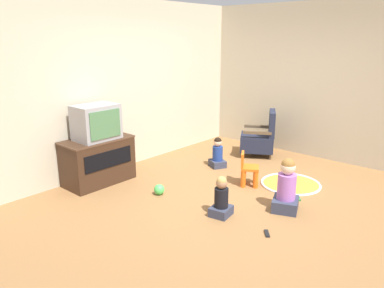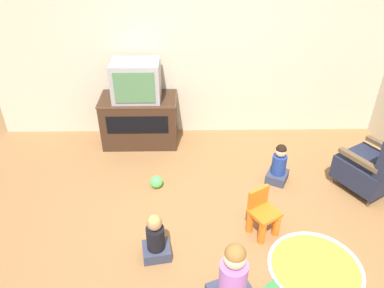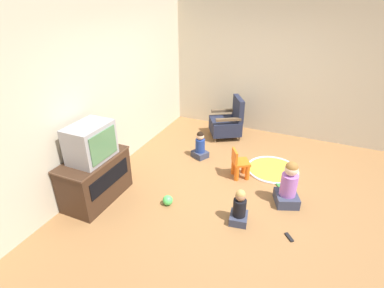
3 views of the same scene
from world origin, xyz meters
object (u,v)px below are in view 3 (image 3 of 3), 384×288
television (91,142)px  book (283,186)px  child_watching_center (289,186)px  toy_ball (168,200)px  child_watching_left (239,208)px  yellow_kid_chair (240,165)px  remote_control (289,237)px  child_watching_right (200,146)px  black_armchair (228,122)px  tv_cabinet (95,178)px

television → book: television is taller
child_watching_center → toy_ball: size_ratio=4.69×
child_watching_left → child_watching_center: child_watching_center is taller
yellow_kid_chair → remote_control: 1.47m
child_watching_right → toy_ball: child_watching_right is taller
child_watching_left → yellow_kid_chair: bearing=6.1°
television → yellow_kid_chair: (1.41, -1.73, -0.72)m
black_armchair → toy_ball: 2.51m
yellow_kid_chair → child_watching_left: child_watching_left is taller
black_armchair → television: bearing=-52.5°
yellow_kid_chair → toy_ball: yellow_kid_chair is taller
television → child_watching_center: size_ratio=0.89×
child_watching_right → book: (-0.34, -1.57, -0.21)m
tv_cabinet → remote_control: (0.32, -2.73, -0.34)m
television → black_armchair: television is taller
child_watching_right → toy_ball: size_ratio=3.48×
child_watching_center → television: bearing=90.0°
yellow_kid_chair → child_watching_right: size_ratio=0.97×
child_watching_left → remote_control: bearing=-102.2°
black_armchair → yellow_kid_chair: size_ratio=1.69×
yellow_kid_chair → toy_ball: 1.35m
child_watching_left → remote_control: size_ratio=3.58×
television → child_watching_right: bearing=-27.1°
television → black_armchair: size_ratio=0.73×
yellow_kid_chair → book: yellow_kid_chair is taller
child_watching_center → toy_ball: 1.74m
tv_cabinet → black_armchair: black_armchair is taller
television → remote_control: television is taller
child_watching_left → remote_control: 0.70m
tv_cabinet → child_watching_left: tv_cabinet is taller
toy_ball → black_armchair: bearing=-2.0°
yellow_kid_chair → book: size_ratio=1.92×
black_armchair → yellow_kid_chair: bearing=-5.7°
black_armchair → remote_control: (-2.46, -1.62, -0.31)m
tv_cabinet → child_watching_right: tv_cabinet is taller
yellow_kid_chair → toy_ball: bearing=114.7°
television → child_watching_left: 2.18m
yellow_kid_chair → child_watching_left: 1.10m
child_watching_left → black_armchair: bearing=11.8°
yellow_kid_chair → child_watching_center: 0.92m
child_watching_center → child_watching_right: child_watching_center is taller
yellow_kid_chair → black_armchair: bearing=-6.5°
toy_ball → book: bearing=-52.6°
tv_cabinet → book: bearing=-60.6°
television → tv_cabinet: bearing=90.0°
television → yellow_kid_chair: bearing=-50.9°
tv_cabinet → remote_control: tv_cabinet is taller
television → remote_control: (0.32, -2.70, -0.93)m
black_armchair → child_watching_right: size_ratio=1.64×
tv_cabinet → child_watching_left: bearing=-80.5°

